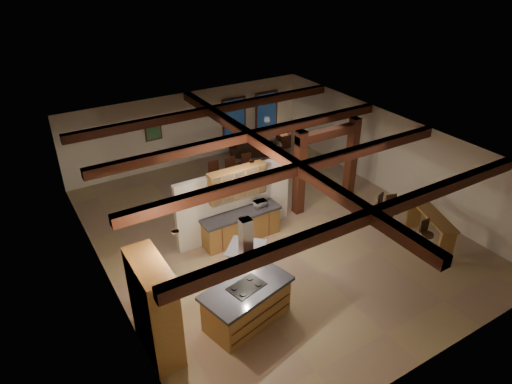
{
  "coord_description": "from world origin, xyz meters",
  "views": [
    {
      "loc": [
        -6.59,
        -9.92,
        8.15
      ],
      "look_at": [
        -0.24,
        0.5,
        1.24
      ],
      "focal_mm": 32.0,
      "sensor_mm": 36.0,
      "label": 1
    }
  ],
  "objects_px": {
    "sofa": "(255,147)",
    "bar_counter": "(430,224)",
    "kitchen_island": "(247,303)",
    "dining_table": "(237,182)"
  },
  "relations": [
    {
      "from": "sofa",
      "to": "bar_counter",
      "type": "relative_size",
      "value": 1.05
    },
    {
      "from": "dining_table",
      "to": "bar_counter",
      "type": "distance_m",
      "value": 6.74
    },
    {
      "from": "kitchen_island",
      "to": "dining_table",
      "type": "relative_size",
      "value": 1.28
    },
    {
      "from": "kitchen_island",
      "to": "sofa",
      "type": "height_order",
      "value": "kitchen_island"
    },
    {
      "from": "dining_table",
      "to": "sofa",
      "type": "xyz_separation_m",
      "value": [
        2.24,
        2.37,
        -0.0
      ]
    },
    {
      "from": "sofa",
      "to": "bar_counter",
      "type": "height_order",
      "value": "bar_counter"
    },
    {
      "from": "sofa",
      "to": "dining_table",
      "type": "bearing_deg",
      "value": 70.46
    },
    {
      "from": "kitchen_island",
      "to": "bar_counter",
      "type": "xyz_separation_m",
      "value": [
        6.21,
        -0.11,
        0.19
      ]
    },
    {
      "from": "kitchen_island",
      "to": "bar_counter",
      "type": "distance_m",
      "value": 6.22
    },
    {
      "from": "kitchen_island",
      "to": "dining_table",
      "type": "xyz_separation_m",
      "value": [
        2.94,
        5.76,
        -0.21
      ]
    }
  ]
}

